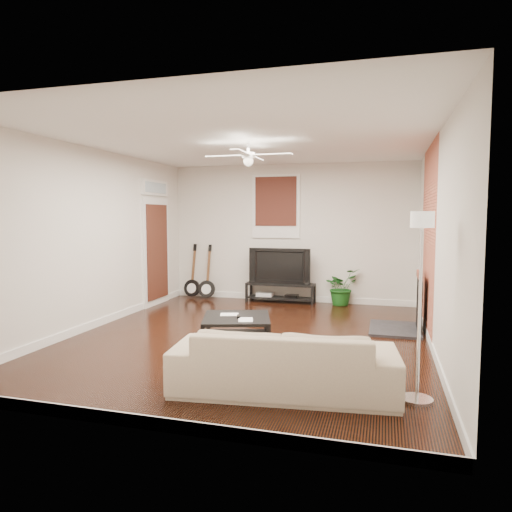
{
  "coord_description": "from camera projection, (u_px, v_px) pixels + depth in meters",
  "views": [
    {
      "loc": [
        1.87,
        -6.26,
        1.76
      ],
      "look_at": [
        0.0,
        0.4,
        1.15
      ],
      "focal_mm": 32.26,
      "sensor_mm": 36.0,
      "label": 1
    }
  ],
  "objects": [
    {
      "name": "brick_accent",
      "position": [
        428.0,
        240.0,
        6.83
      ],
      "size": [
        0.02,
        2.2,
        2.8
      ],
      "primitive_type": "cube",
      "color": "#AC4C37",
      "rests_on": "floor"
    },
    {
      "name": "sofa",
      "position": [
        284.0,
        360.0,
        4.58
      ],
      "size": [
        2.3,
        1.1,
        0.65
      ],
      "primitive_type": "imported",
      "rotation": [
        0.0,
        0.0,
        3.25
      ],
      "color": "#C3AA92",
      "rests_on": "floor"
    },
    {
      "name": "window_back",
      "position": [
        276.0,
        206.0,
        9.42
      ],
      "size": [
        1.0,
        0.06,
        1.3
      ],
      "primitive_type": "cube",
      "color": "#3D1510",
      "rests_on": "wall_back"
    },
    {
      "name": "door_left",
      "position": [
        156.0,
        242.0,
        9.04
      ],
      "size": [
        0.08,
        1.0,
        2.5
      ],
      "primitive_type": "cube",
      "color": "white",
      "rests_on": "wall_left"
    },
    {
      "name": "tv_stand",
      "position": [
        280.0,
        293.0,
        9.35
      ],
      "size": [
        1.39,
        0.37,
        0.39
      ],
      "primitive_type": "cube",
      "color": "black",
      "rests_on": "floor"
    },
    {
      "name": "fireplace",
      "position": [
        406.0,
        301.0,
        6.98
      ],
      "size": [
        0.8,
        1.1,
        0.92
      ],
      "primitive_type": "cube",
      "color": "black",
      "rests_on": "floor"
    },
    {
      "name": "guitar_left",
      "position": [
        192.0,
        271.0,
        9.81
      ],
      "size": [
        0.38,
        0.28,
        1.17
      ],
      "primitive_type": null,
      "rotation": [
        0.0,
        0.0,
        -0.07
      ],
      "color": "black",
      "rests_on": "floor"
    },
    {
      "name": "potted_plant",
      "position": [
        341.0,
        287.0,
        9.05
      ],
      "size": [
        0.84,
        0.86,
        0.72
      ],
      "primitive_type": "imported",
      "rotation": [
        0.0,
        0.0,
        0.92
      ],
      "color": "#175318",
      "rests_on": "floor"
    },
    {
      "name": "floor_lamp",
      "position": [
        420.0,
        307.0,
        4.28
      ],
      "size": [
        0.33,
        0.33,
        1.81
      ],
      "primitive_type": null,
      "rotation": [
        0.0,
        0.0,
        0.11
      ],
      "color": "white",
      "rests_on": "floor"
    },
    {
      "name": "ceiling_fan",
      "position": [
        248.0,
        155.0,
        6.43
      ],
      "size": [
        1.24,
        1.24,
        0.32
      ],
      "primitive_type": null,
      "color": "white",
      "rests_on": "ceiling"
    },
    {
      "name": "guitar_right",
      "position": [
        207.0,
        272.0,
        9.69
      ],
      "size": [
        0.37,
        0.27,
        1.17
      ],
      "primitive_type": null,
      "rotation": [
        0.0,
        0.0,
        0.04
      ],
      "color": "black",
      "rests_on": "floor"
    },
    {
      "name": "room",
      "position": [
        248.0,
        241.0,
        6.54
      ],
      "size": [
        5.01,
        6.01,
        2.81
      ],
      "color": "black",
      "rests_on": "ground"
    },
    {
      "name": "tv",
      "position": [
        281.0,
        265.0,
        9.32
      ],
      "size": [
        1.25,
        0.16,
        0.72
      ],
      "primitive_type": "imported",
      "color": "black",
      "rests_on": "tv_stand"
    },
    {
      "name": "coffee_table",
      "position": [
        237.0,
        330.0,
        6.31
      ],
      "size": [
        1.12,
        1.12,
        0.38
      ],
      "primitive_type": "cube",
      "rotation": [
        0.0,
        0.0,
        0.29
      ],
      "color": "black",
      "rests_on": "floor"
    }
  ]
}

